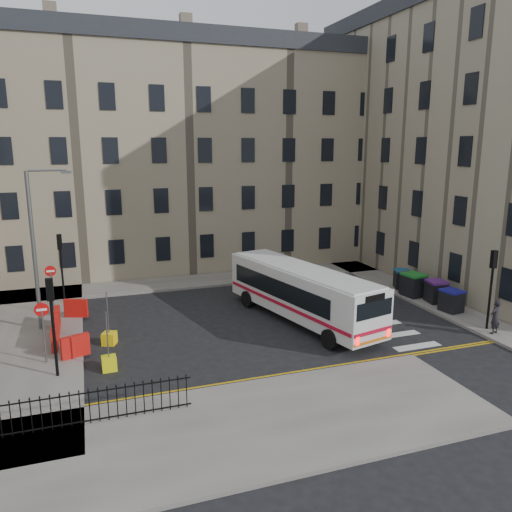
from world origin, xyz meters
TOP-DOWN VIEW (x-y plane):
  - ground at (0.00, 0.00)m, footprint 120.00×120.00m
  - pavement_north at (-6.00, 8.60)m, footprint 36.00×3.20m
  - pavement_east at (9.00, 4.00)m, footprint 2.40×26.00m
  - pavement_west at (-14.00, 1.00)m, footprint 6.00×22.00m
  - pavement_sw at (-7.00, -10.00)m, footprint 20.00×6.00m
  - terrace_north at (-7.00, 15.50)m, footprint 38.30×10.80m
  - corner_east at (19.00, 5.00)m, footprint 17.80×24.30m
  - traffic_light_east at (8.60, -5.50)m, footprint 0.28×0.22m
  - traffic_light_nw at (-12.00, 6.50)m, footprint 0.28×0.22m
  - traffic_light_sw at (-12.00, -4.00)m, footprint 0.28×0.22m
  - streetlamp at (-13.00, 2.00)m, footprint 0.50×0.22m
  - no_entry_north at (-12.50, 4.50)m, footprint 0.60×0.08m
  - no_entry_south at (-12.50, -2.50)m, footprint 0.60×0.08m
  - roadworks_barriers at (-11.84, 0.50)m, footprint 1.66×6.26m
  - iron_railings at (-11.25, -8.20)m, footprint 7.80×0.04m
  - bus at (0.22, -0.93)m, footprint 4.84×10.97m
  - wheelie_bin_a at (8.72, -2.66)m, footprint 1.16×1.28m
  - wheelie_bin_b at (9.03, -0.95)m, footprint 1.22×1.35m
  - wheelie_bin_c at (8.51, 0.54)m, footprint 1.27×1.42m
  - wheelie_bin_d at (8.61, 0.81)m, footprint 1.14×1.30m
  - wheelie_bin_e at (8.93, 2.31)m, footprint 1.30×1.37m
  - pedestrian at (8.41, -6.15)m, footprint 0.73×0.59m
  - bollard_yellow at (-9.79, -0.93)m, footprint 0.79×0.79m
  - bollard_chevron at (-9.96, -3.84)m, footprint 0.62×0.62m

SIDE VIEW (x-z plane):
  - ground at x=0.00m, z-range 0.00..0.00m
  - pavement_north at x=-6.00m, z-range 0.00..0.15m
  - pavement_east at x=9.00m, z-range 0.00..0.15m
  - pavement_west at x=-14.00m, z-range 0.00..0.15m
  - pavement_sw at x=-7.00m, z-range 0.00..0.15m
  - bollard_yellow at x=-9.79m, z-range 0.00..0.60m
  - bollard_chevron at x=-9.96m, z-range 0.00..0.60m
  - roadworks_barriers at x=-11.84m, z-range 0.15..1.15m
  - iron_railings at x=-11.25m, z-range 0.15..1.35m
  - wheelie_bin_e at x=8.93m, z-range 0.16..1.37m
  - wheelie_bin_a at x=8.72m, z-range 0.16..1.41m
  - wheelie_bin_b at x=9.03m, z-range 0.16..1.48m
  - wheelie_bin_d at x=8.61m, z-range 0.16..1.56m
  - wheelie_bin_c at x=8.51m, z-range 0.16..1.58m
  - pedestrian at x=8.41m, z-range 0.15..1.89m
  - bus at x=0.22m, z-range 0.23..3.14m
  - no_entry_north at x=-12.50m, z-range 0.58..3.58m
  - no_entry_south at x=-12.50m, z-range 0.58..3.58m
  - traffic_light_east at x=8.60m, z-range 0.82..4.92m
  - traffic_light_nw at x=-12.00m, z-range 0.82..4.92m
  - traffic_light_sw at x=-12.00m, z-range 0.82..4.92m
  - streetlamp at x=-13.00m, z-range 0.27..8.41m
  - terrace_north at x=-7.00m, z-range 0.02..17.22m
  - corner_east at x=19.00m, z-range 0.02..19.22m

